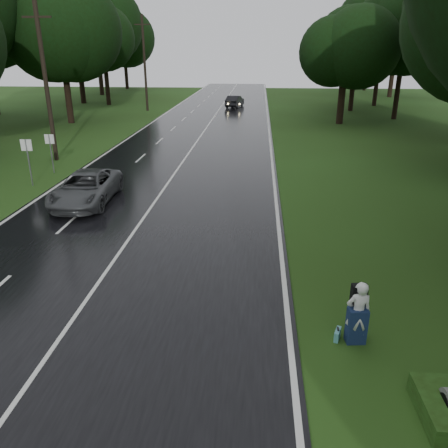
{
  "coord_description": "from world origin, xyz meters",
  "views": [
    {
      "loc": [
        4.87,
        -8.88,
        6.84
      ],
      "look_at": [
        3.74,
        5.65,
        1.1
      ],
      "focal_mm": 35.61,
      "sensor_mm": 36.0,
      "label": 1
    }
  ],
  "objects": [
    {
      "name": "ground",
      "position": [
        0.0,
        0.0,
        0.0
      ],
      "size": [
        160.0,
        160.0,
        0.0
      ],
      "primitive_type": "plane",
      "color": "#244715",
      "rests_on": "ground"
    },
    {
      "name": "road",
      "position": [
        0.0,
        20.0,
        0.02
      ],
      "size": [
        12.0,
        140.0,
        0.04
      ],
      "primitive_type": "cube",
      "color": "black",
      "rests_on": "ground"
    },
    {
      "name": "lane_center",
      "position": [
        0.0,
        20.0,
        0.04
      ],
      "size": [
        0.12,
        140.0,
        0.01
      ],
      "primitive_type": "cube",
      "color": "silver",
      "rests_on": "road"
    },
    {
      "name": "grey_car",
      "position": [
        -3.18,
        10.65,
        0.76
      ],
      "size": [
        2.6,
        5.3,
        1.45
      ],
      "primitive_type": "imported",
      "rotation": [
        0.0,
        0.0,
        0.04
      ],
      "color": "#444648",
      "rests_on": "road"
    },
    {
      "name": "far_car",
      "position": [
        1.75,
        48.93,
        0.75
      ],
      "size": [
        2.28,
        4.5,
        1.41
      ],
      "primitive_type": "imported",
      "rotation": [
        0.0,
        0.0,
        2.95
      ],
      "color": "black",
      "rests_on": "road"
    },
    {
      "name": "hitchhiker",
      "position": [
        7.42,
        0.66,
        0.78
      ],
      "size": [
        0.66,
        0.6,
        1.69
      ],
      "color": "silver",
      "rests_on": "ground"
    },
    {
      "name": "suitcase",
      "position": [
        7.0,
        0.71,
        0.14
      ],
      "size": [
        0.24,
        0.4,
        0.27
      ],
      "primitive_type": "cube",
      "rotation": [
        0.0,
        0.0,
        5.94
      ],
      "color": "#55A0A5",
      "rests_on": "ground"
    },
    {
      "name": "utility_pole_mid",
      "position": [
        -8.5,
        19.23,
        0.0
      ],
      "size": [
        1.8,
        0.28,
        9.61
      ],
      "primitive_type": null,
      "color": "black",
      "rests_on": "ground"
    },
    {
      "name": "utility_pole_far",
      "position": [
        -8.5,
        44.77,
        0.0
      ],
      "size": [
        1.8,
        0.28,
        10.51
      ],
      "primitive_type": null,
      "color": "black",
      "rests_on": "ground"
    },
    {
      "name": "road_sign_a",
      "position": [
        -7.2,
        13.27,
        0.0
      ],
      "size": [
        0.6,
        0.1,
        2.5
      ],
      "primitive_type": null,
      "color": "white",
      "rests_on": "ground"
    },
    {
      "name": "road_sign_b",
      "position": [
        -7.2,
        15.94,
        0.0
      ],
      "size": [
        0.55,
        0.1,
        2.29
      ],
      "primitive_type": null,
      "color": "white",
      "rests_on": "ground"
    },
    {
      "name": "tree_left_e",
      "position": [
        -13.84,
        34.81,
        0.0
      ],
      "size": [
        9.52,
        9.52,
        14.88
      ],
      "primitive_type": null,
      "color": "black",
      "rests_on": "ground"
    },
    {
      "name": "tree_left_f",
      "position": [
        -15.07,
        50.39,
        0.0
      ],
      "size": [
        9.76,
        9.76,
        15.26
      ],
      "primitive_type": null,
      "color": "black",
      "rests_on": "ground"
    },
    {
      "name": "tree_right_e",
      "position": [
        12.8,
        36.43,
        0.0
      ],
      "size": [
        7.99,
        7.99,
        12.49
      ],
      "primitive_type": null,
      "color": "black",
      "rests_on": "ground"
    },
    {
      "name": "tree_right_f",
      "position": [
        15.75,
        46.64,
        0.0
      ],
      "size": [
        8.22,
        8.22,
        12.85
      ],
      "primitive_type": null,
      "color": "black",
      "rests_on": "ground"
    }
  ]
}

